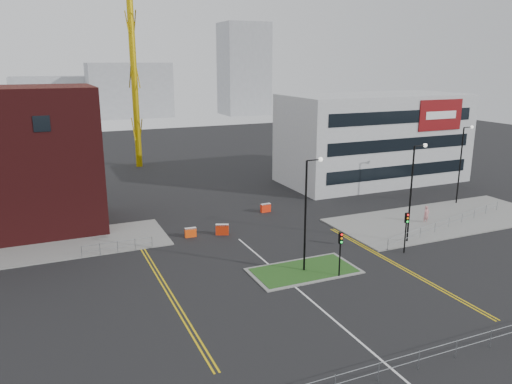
# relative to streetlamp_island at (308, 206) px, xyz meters

# --- Properties ---
(ground) EXTENTS (200.00, 200.00, 0.00)m
(ground) POSITION_rel_streetlamp_island_xyz_m (-2.22, -8.00, -5.41)
(ground) COLOR black
(ground) RESTS_ON ground
(pavement_left) EXTENTS (28.00, 8.00, 0.12)m
(pavement_left) POSITION_rel_streetlamp_island_xyz_m (-22.22, 14.00, -5.35)
(pavement_left) COLOR slate
(pavement_left) RESTS_ON ground
(pavement_right) EXTENTS (24.00, 10.00, 0.12)m
(pavement_right) POSITION_rel_streetlamp_island_xyz_m (19.78, 6.00, -5.35)
(pavement_right) COLOR slate
(pavement_right) RESTS_ON ground
(island_kerb) EXTENTS (8.60, 4.60, 0.08)m
(island_kerb) POSITION_rel_streetlamp_island_xyz_m (-0.22, 0.00, -5.37)
(island_kerb) COLOR slate
(island_kerb) RESTS_ON ground
(grass_island) EXTENTS (8.00, 4.00, 0.12)m
(grass_island) POSITION_rel_streetlamp_island_xyz_m (-0.22, 0.00, -5.35)
(grass_island) COLOR #1D4818
(grass_island) RESTS_ON ground
(office_block) EXTENTS (25.00, 12.20, 12.00)m
(office_block) POSITION_rel_streetlamp_island_xyz_m (23.79, 23.97, 0.59)
(office_block) COLOR #ADAFB2
(office_block) RESTS_ON ground
(streetlamp_island) EXTENTS (1.46, 0.36, 9.18)m
(streetlamp_island) POSITION_rel_streetlamp_island_xyz_m (0.00, 0.00, 0.00)
(streetlamp_island) COLOR black
(streetlamp_island) RESTS_ON ground
(streetlamp_right_near) EXTENTS (1.46, 0.36, 9.18)m
(streetlamp_right_near) POSITION_rel_streetlamp_island_xyz_m (12.00, 2.00, 0.00)
(streetlamp_right_near) COLOR black
(streetlamp_right_near) RESTS_ON ground
(streetlamp_right_far) EXTENTS (1.46, 0.36, 9.18)m
(streetlamp_right_far) POSITION_rel_streetlamp_island_xyz_m (26.00, 10.00, 0.00)
(streetlamp_right_far) COLOR black
(streetlamp_right_far) RESTS_ON ground
(traffic_light_island) EXTENTS (0.28, 0.33, 3.65)m
(traffic_light_island) POSITION_rel_streetlamp_island_xyz_m (1.78, -2.02, -2.85)
(traffic_light_island) COLOR black
(traffic_light_island) RESTS_ON ground
(traffic_light_right) EXTENTS (0.28, 0.33, 3.65)m
(traffic_light_right) POSITION_rel_streetlamp_island_xyz_m (9.78, -0.02, -2.85)
(traffic_light_right) COLOR black
(traffic_light_right) RESTS_ON ground
(railing_front) EXTENTS (24.05, 0.05, 1.10)m
(railing_front) POSITION_rel_streetlamp_island_xyz_m (-2.22, -14.00, -4.63)
(railing_front) COLOR gray
(railing_front) RESTS_ON ground
(railing_left) EXTENTS (6.05, 0.05, 1.10)m
(railing_left) POSITION_rel_streetlamp_island_xyz_m (-13.22, 10.00, -4.67)
(railing_left) COLOR gray
(railing_left) RESTS_ON ground
(railing_right) EXTENTS (19.05, 5.05, 1.10)m
(railing_right) POSITION_rel_streetlamp_island_xyz_m (18.28, 3.50, -4.63)
(railing_right) COLOR gray
(railing_right) RESTS_ON ground
(centre_line) EXTENTS (0.15, 30.00, 0.01)m
(centre_line) POSITION_rel_streetlamp_island_xyz_m (-2.22, -6.00, -5.41)
(centre_line) COLOR silver
(centre_line) RESTS_ON ground
(yellow_left_a) EXTENTS (0.12, 24.00, 0.01)m
(yellow_left_a) POSITION_rel_streetlamp_island_xyz_m (-11.22, 2.00, -5.41)
(yellow_left_a) COLOR gold
(yellow_left_a) RESTS_ON ground
(yellow_left_b) EXTENTS (0.12, 24.00, 0.01)m
(yellow_left_b) POSITION_rel_streetlamp_island_xyz_m (-10.92, 2.00, -5.41)
(yellow_left_b) COLOR gold
(yellow_left_b) RESTS_ON ground
(yellow_right_a) EXTENTS (0.12, 20.00, 0.01)m
(yellow_right_a) POSITION_rel_streetlamp_island_xyz_m (7.28, -2.00, -5.41)
(yellow_right_a) COLOR gold
(yellow_right_a) RESTS_ON ground
(yellow_right_b) EXTENTS (0.12, 20.00, 0.01)m
(yellow_right_b) POSITION_rel_streetlamp_island_xyz_m (7.58, -2.00, -5.41)
(yellow_right_b) COLOR gold
(yellow_right_b) RESTS_ON ground
(skyline_b) EXTENTS (24.00, 12.00, 16.00)m
(skyline_b) POSITION_rel_streetlamp_island_xyz_m (7.78, 122.00, 2.59)
(skyline_b) COLOR gray
(skyline_b) RESTS_ON ground
(skyline_c) EXTENTS (14.00, 12.00, 28.00)m
(skyline_c) POSITION_rel_streetlamp_island_xyz_m (42.78, 117.00, 8.59)
(skyline_c) COLOR gray
(skyline_c) RESTS_ON ground
(skyline_d) EXTENTS (30.00, 12.00, 12.00)m
(skyline_d) POSITION_rel_streetlamp_island_xyz_m (-10.22, 132.00, 0.59)
(skyline_d) COLOR gray
(skyline_d) RESTS_ON ground
(pedestrian) EXTENTS (0.70, 0.47, 1.88)m
(pedestrian) POSITION_rel_streetlamp_island_xyz_m (17.32, 5.69, -4.48)
(pedestrian) COLOR tan
(pedestrian) RESTS_ON ground
(barrier_left) EXTENTS (1.31, 0.89, 1.05)m
(barrier_left) POSITION_rel_streetlamp_island_xyz_m (-3.22, 10.85, -4.84)
(barrier_left) COLOR red
(barrier_left) RESTS_ON ground
(barrier_mid) EXTENTS (1.11, 0.43, 0.92)m
(barrier_mid) POSITION_rel_streetlamp_island_xyz_m (-6.22, 11.45, -4.92)
(barrier_mid) COLOR #FF4C0E
(barrier_mid) RESTS_ON ground
(barrier_right) EXTENTS (1.17, 0.46, 0.96)m
(barrier_right) POSITION_rel_streetlamp_island_xyz_m (3.78, 16.00, -4.89)
(barrier_right) COLOR #F62B0D
(barrier_right) RESTS_ON ground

